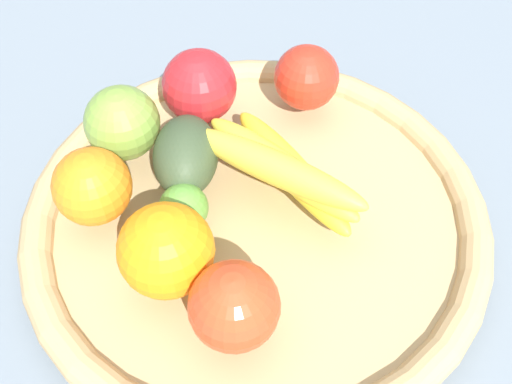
% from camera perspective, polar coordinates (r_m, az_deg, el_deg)
% --- Properties ---
extents(ground_plane, '(2.40, 2.40, 0.00)m').
position_cam_1_polar(ground_plane, '(0.62, 0.00, -3.60)').
color(ground_plane, slate).
rests_on(ground_plane, ground).
extents(basket, '(0.45, 0.45, 0.04)m').
position_cam_1_polar(basket, '(0.61, 0.00, -2.47)').
color(basket, tan).
rests_on(basket, ground_plane).
extents(avocado, '(0.10, 0.11, 0.06)m').
position_cam_1_polar(avocado, '(0.59, -6.46, 3.36)').
color(avocado, '#35472C').
rests_on(avocado, basket).
extents(lime_0, '(0.06, 0.06, 0.05)m').
position_cam_1_polar(lime_0, '(0.56, -6.66, -1.45)').
color(lime_0, '#579336').
rests_on(lime_0, basket).
extents(banana_bunch, '(0.13, 0.19, 0.06)m').
position_cam_1_polar(banana_bunch, '(0.58, 2.42, 2.28)').
color(banana_bunch, yellow).
rests_on(banana_bunch, basket).
extents(apple_3, '(0.08, 0.08, 0.07)m').
position_cam_1_polar(apple_3, '(0.66, 4.66, 10.44)').
color(apple_3, red).
rests_on(apple_3, basket).
extents(orange_1, '(0.11, 0.11, 0.08)m').
position_cam_1_polar(orange_1, '(0.51, -8.26, -5.32)').
color(orange_1, orange).
rests_on(orange_1, basket).
extents(apple_0, '(0.10, 0.10, 0.07)m').
position_cam_1_polar(apple_0, '(0.49, -2.02, -10.43)').
color(apple_0, red).
rests_on(apple_0, basket).
extents(apple_1, '(0.11, 0.11, 0.08)m').
position_cam_1_polar(apple_1, '(0.65, -5.26, 9.63)').
color(apple_1, red).
rests_on(apple_1, basket).
extents(orange_0, '(0.07, 0.07, 0.07)m').
position_cam_1_polar(orange_0, '(0.57, -14.80, 0.49)').
color(orange_0, orange).
rests_on(orange_0, basket).
extents(apple_2, '(0.10, 0.10, 0.07)m').
position_cam_1_polar(apple_2, '(0.62, -12.18, 6.22)').
color(apple_2, olive).
rests_on(apple_2, basket).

